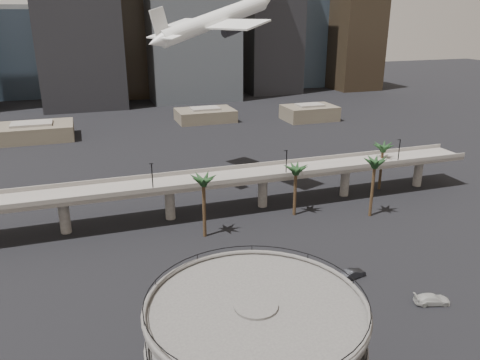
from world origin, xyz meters
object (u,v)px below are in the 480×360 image
object	(u,v)px
car_a	(235,322)
car_b	(352,274)
overpass	(218,182)
parking_ramp	(255,358)
car_c	(432,299)
airborne_jet	(215,21)

from	to	relation	value
car_a	car_b	distance (m)	24.10
overpass	car_b	distance (m)	38.13
parking_ramp	car_a	bearing A→B (deg)	78.27
overpass	car_a	size ratio (longest dim) A/B	28.28
parking_ramp	car_b	xyz separation A→B (m)	(27.07, 24.16, -9.03)
car_a	car_c	world-z (taller)	car_c
overpass	airborne_jet	xyz separation A→B (m)	(5.08, 17.93, 34.24)
car_a	airborne_jet	bearing A→B (deg)	-22.46
car_c	parking_ramp	bearing A→B (deg)	126.91
parking_ramp	airborne_jet	size ratio (longest dim) A/B	0.61
airborne_jet	car_b	distance (m)	67.29
car_b	car_c	world-z (taller)	car_c
overpass	car_c	bearing A→B (deg)	-64.39
car_a	car_b	size ratio (longest dim) A/B	0.94
parking_ramp	car_c	xyz separation A→B (m)	(34.83, 13.46, -9.03)
car_a	car_b	xyz separation A→B (m)	(23.31, 6.10, 0.02)
airborne_jet	car_a	world-z (taller)	airborne_jet
airborne_jet	parking_ramp	bearing A→B (deg)	-124.73
parking_ramp	car_a	distance (m)	20.55
car_a	overpass	bearing A→B (deg)	-21.51
car_b	parking_ramp	bearing A→B (deg)	120.98
car_a	car_c	bearing A→B (deg)	-107.21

